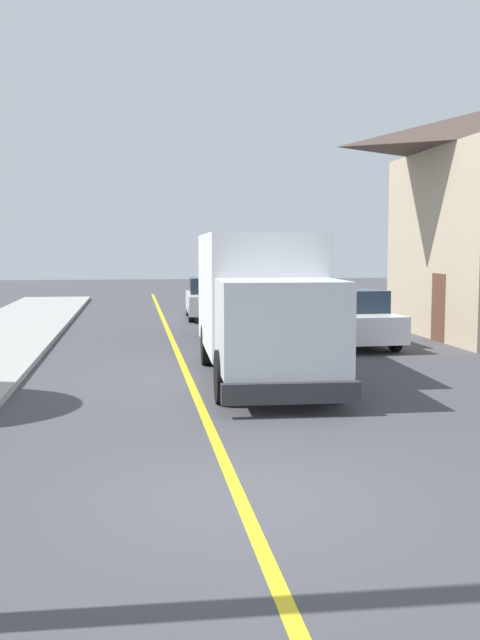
% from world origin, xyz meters
% --- Properties ---
extents(ground_plane, '(120.00, 120.00, 0.00)m').
position_xyz_m(ground_plane, '(0.00, 0.00, 0.00)').
color(ground_plane, '#424247').
extents(centre_line_yellow, '(0.16, 56.00, 0.01)m').
position_xyz_m(centre_line_yellow, '(0.00, 10.00, 0.00)').
color(centre_line_yellow, gold).
rests_on(centre_line_yellow, ground).
extents(box_truck, '(2.66, 7.26, 3.20)m').
position_xyz_m(box_truck, '(1.59, 7.73, 1.77)').
color(box_truck, white).
rests_on(box_truck, ground).
extents(parked_car_near, '(1.83, 4.41, 1.67)m').
position_xyz_m(parked_car_near, '(2.12, 15.19, 0.79)').
color(parked_car_near, black).
rests_on(parked_car_near, ground).
extents(parked_car_mid, '(1.98, 4.47, 1.67)m').
position_xyz_m(parked_car_mid, '(1.89, 21.63, 0.79)').
color(parked_car_mid, silver).
rests_on(parked_car_mid, ground).
extents(parked_van_across, '(2.00, 4.48, 1.67)m').
position_xyz_m(parked_van_across, '(5.20, 12.69, 0.79)').
color(parked_van_across, silver).
rests_on(parked_van_across, ground).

